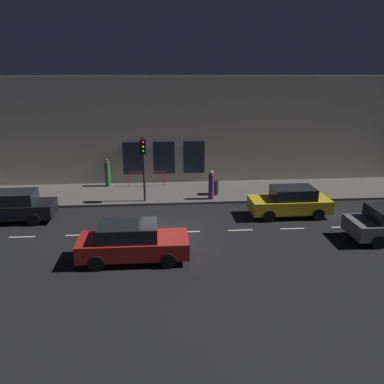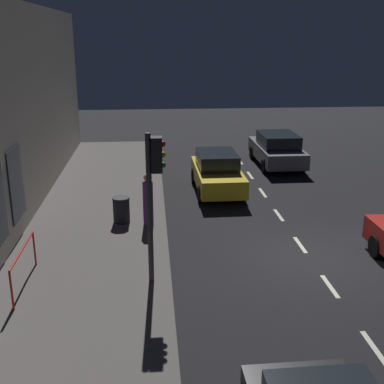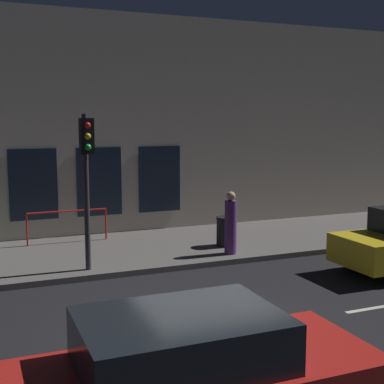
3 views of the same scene
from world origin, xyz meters
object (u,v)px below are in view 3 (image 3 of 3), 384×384
pedestrian_1 (231,225)px  trash_bin (226,231)px  traffic_light (87,162)px  parked_car_2 (191,378)px

pedestrian_1 → trash_bin: (0.89, -0.29, -0.38)m
traffic_light → pedestrian_1: bearing=-87.2°
trash_bin → parked_car_2: bearing=151.5°
traffic_light → parked_car_2: bearing=178.0°
traffic_light → parked_car_2: size_ratio=0.84×
trash_bin → traffic_light: bearing=104.4°
traffic_light → trash_bin: (1.08, -4.21, -2.21)m
traffic_light → trash_bin: 4.88m
traffic_light → pedestrian_1: (0.19, -3.92, -1.83)m
traffic_light → trash_bin: size_ratio=4.43×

